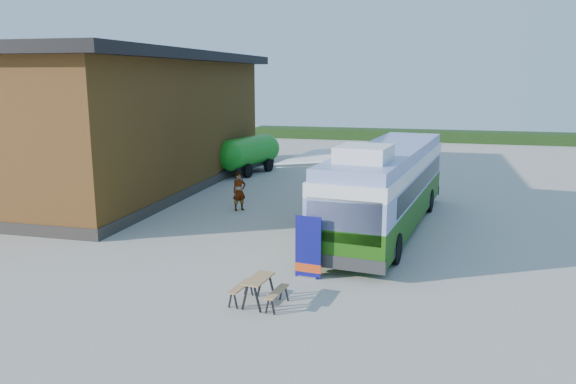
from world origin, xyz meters
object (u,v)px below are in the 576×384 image
(banner, at_px, (308,253))
(person_a, at_px, (239,191))
(slurry_tanker, at_px, (248,153))
(bus, at_px, (387,185))
(picnic_table, at_px, (259,285))
(person_b, at_px, (349,181))

(banner, relative_size, person_a, 1.09)
(person_a, height_order, slurry_tanker, slurry_tanker)
(bus, bearing_deg, slurry_tanker, 137.78)
(person_a, distance_m, slurry_tanker, 10.19)
(banner, height_order, picnic_table, banner)
(bus, xyz_separation_m, banner, (-1.89, -6.33, -1.06))
(bus, bearing_deg, picnic_table, -100.07)
(person_a, xyz_separation_m, person_b, (4.54, 4.53, -0.11))
(person_b, xyz_separation_m, slurry_tanker, (-7.30, 5.26, 0.56))
(banner, bearing_deg, person_b, 99.88)
(bus, xyz_separation_m, slurry_tanker, (-9.71, 11.47, -0.51))
(banner, relative_size, slurry_tanker, 0.32)
(picnic_table, bearing_deg, person_b, 95.61)
(banner, relative_size, picnic_table, 1.34)
(banner, height_order, slurry_tanker, slurry_tanker)
(person_a, xyz_separation_m, slurry_tanker, (-2.77, 9.79, 0.46))
(picnic_table, height_order, person_a, person_a)
(person_a, relative_size, slurry_tanker, 0.29)
(banner, relative_size, person_b, 1.23)
(picnic_table, distance_m, person_b, 14.92)
(person_b, distance_m, slurry_tanker, 9.02)
(person_a, relative_size, person_b, 1.13)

